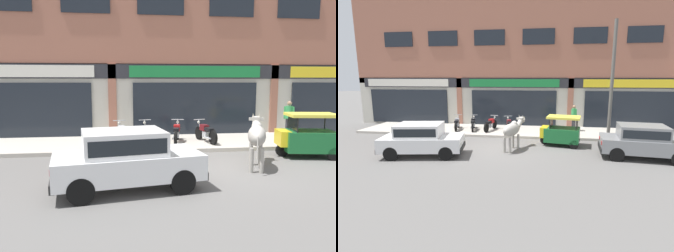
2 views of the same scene
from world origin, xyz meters
The scene contains 13 objects.
ground_plane centered at (0.00, 0.00, 0.00)m, with size 90.00×90.00×0.00m, color #605E5B.
sidewalk centered at (0.00, 3.91, 0.07)m, with size 19.00×3.43×0.15m, color #B7AFA3.
shop_building centered at (0.01, 5.89, 4.83)m, with size 23.00×1.40×10.06m.
cow centered at (0.63, -0.15, 1.01)m, with size 1.06×2.05×1.61m.
car_0 centered at (6.33, -0.64, 0.81)m, with size 3.74×1.98×1.46m.
car_1 centered at (-3.26, -1.62, 0.81)m, with size 3.78×2.15×1.46m.
auto_rickshaw centered at (2.97, 1.08, 0.66)m, with size 2.10×1.45×1.52m.
motorcycle_0 centered at (-3.40, 3.59, 0.53)m, with size 0.61×1.79×0.88m.
motorcycle_1 centered at (-2.34, 3.63, 0.53)m, with size 0.61×1.79×0.88m.
motorcycle_2 centered at (-1.21, 3.61, 0.53)m, with size 0.66×1.79×0.88m.
motorcycle_3 centered at (-0.02, 3.50, 0.53)m, with size 0.66×1.78×0.88m.
pedestrian centered at (3.95, 4.26, 1.13)m, with size 0.32×0.43×1.60m.
utility_pole centered at (5.64, 2.50, 3.27)m, with size 0.18×0.18×6.25m, color #595651.
Camera 2 is at (2.07, -12.29, 3.52)m, focal length 28.00 mm.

